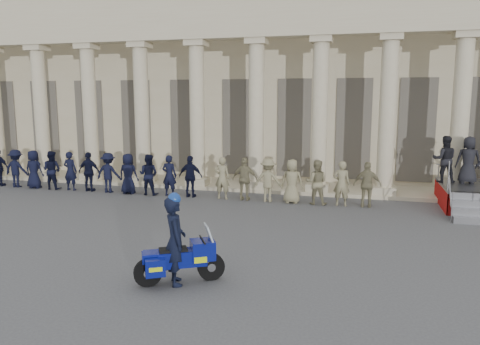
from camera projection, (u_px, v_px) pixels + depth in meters
name	position (u px, v px, depth m)	size (l,w,h in m)	color
ground	(142.00, 245.00, 12.60)	(90.00, 90.00, 0.00)	#48484B
building	(261.00, 86.00, 25.93)	(40.00, 12.50, 9.00)	#BDAF8D
officer_rank	(128.00, 174.00, 19.22)	(19.49, 0.63, 1.66)	black
motorcycle	(181.00, 259.00, 9.99)	(1.76, 1.29, 1.26)	black
rider	(175.00, 239.00, 9.88)	(0.74, 0.83, 1.99)	black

